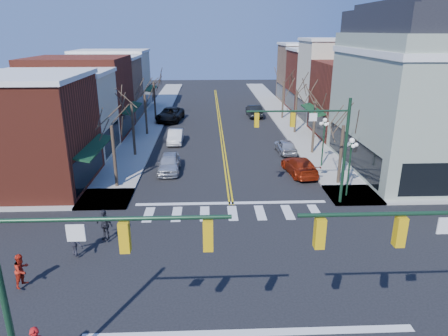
{
  "coord_description": "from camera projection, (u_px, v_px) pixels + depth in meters",
  "views": [
    {
      "loc": [
        -1.51,
        -17.16,
        11.18
      ],
      "look_at": [
        -0.52,
        7.08,
        2.8
      ],
      "focal_mm": 32.0,
      "sensor_mm": 36.0,
      "label": 1
    }
  ],
  "objects": [
    {
      "name": "ground",
      "position": [
        240.0,
        267.0,
        19.92
      ],
      "size": [
        160.0,
        160.0,
        0.0
      ],
      "primitive_type": "plane",
      "color": "black",
      "rests_on": "ground"
    },
    {
      "name": "sidewalk_left",
      "position": [
        133.0,
        152.0,
        38.44
      ],
      "size": [
        3.5,
        70.0,
        0.15
      ],
      "primitive_type": "cube",
      "color": "#9E9B93",
      "rests_on": "ground"
    },
    {
      "name": "sidewalk_right",
      "position": [
        313.0,
        150.0,
        39.12
      ],
      "size": [
        3.5,
        70.0,
        0.15
      ],
      "primitive_type": "cube",
      "color": "#9E9B93",
      "rests_on": "ground"
    },
    {
      "name": "bldg_left_brick_a",
      "position": [
        17.0,
        134.0,
        29.11
      ],
      "size": [
        10.0,
        8.5,
        8.0
      ],
      "primitive_type": "cube",
      "color": "maroon",
      "rests_on": "ground"
    },
    {
      "name": "bldg_left_stucco_a",
      "position": [
        55.0,
        116.0,
        36.51
      ],
      "size": [
        10.0,
        7.0,
        7.5
      ],
      "primitive_type": "cube",
      "color": "beige",
      "rests_on": "ground"
    },
    {
      "name": "bldg_left_brick_b",
      "position": [
        81.0,
        97.0,
        43.9
      ],
      "size": [
        10.0,
        9.0,
        8.5
      ],
      "primitive_type": "cube",
      "color": "maroon",
      "rests_on": "ground"
    },
    {
      "name": "bldg_left_tan",
      "position": [
        100.0,
        90.0,
        51.81
      ],
      "size": [
        10.0,
        7.5,
        7.8
      ],
      "primitive_type": "cube",
      "color": "#9A7254",
      "rests_on": "ground"
    },
    {
      "name": "bldg_left_stucco_b",
      "position": [
        113.0,
        81.0,
        59.06
      ],
      "size": [
        10.0,
        8.0,
        8.2
      ],
      "primitive_type": "cube",
      "color": "beige",
      "rests_on": "ground"
    },
    {
      "name": "bldg_right_brick_a",
      "position": [
        363.0,
        100.0,
        43.53
      ],
      "size": [
        10.0,
        8.5,
        8.0
      ],
      "primitive_type": "cube",
      "color": "maroon",
      "rests_on": "ground"
    },
    {
      "name": "bldg_right_stucco",
      "position": [
        342.0,
        82.0,
        50.52
      ],
      "size": [
        10.0,
        7.0,
        10.0
      ],
      "primitive_type": "cube",
      "color": "beige",
      "rests_on": "ground"
    },
    {
      "name": "bldg_right_brick_b",
      "position": [
        325.0,
        81.0,
        57.85
      ],
      "size": [
        10.0,
        8.0,
        8.5
      ],
      "primitive_type": "cube",
      "color": "maroon",
      "rests_on": "ground"
    },
    {
      "name": "bldg_right_tan",
      "position": [
        311.0,
        74.0,
        65.33
      ],
      "size": [
        10.0,
        8.0,
        9.0
      ],
      "primitive_type": "cube",
      "color": "#9A7254",
      "rests_on": "ground"
    },
    {
      "name": "victorian_corner",
      "position": [
        431.0,
        90.0,
        32.08
      ],
      "size": [
        12.25,
        14.25,
        13.3
      ],
      "color": "#929F8A",
      "rests_on": "ground"
    },
    {
      "name": "traffic_mast_near_left",
      "position": [
        66.0,
        274.0,
        11.18
      ],
      "size": [
        6.6,
        0.28,
        7.2
      ],
      "color": "#14331E",
      "rests_on": "ground"
    },
    {
      "name": "traffic_mast_far_right",
      "position": [
        318.0,
        137.0,
        25.58
      ],
      "size": [
        6.6,
        0.28,
        7.2
      ],
      "color": "#14331E",
      "rests_on": "ground"
    },
    {
      "name": "lamppost_corner",
      "position": [
        350.0,
        157.0,
        27.29
      ],
      "size": [
        0.36,
        0.36,
        4.33
      ],
      "color": "#14331E",
      "rests_on": "ground"
    },
    {
      "name": "lamppost_midblock",
      "position": [
        324.0,
        134.0,
        33.43
      ],
      "size": [
        0.36,
        0.36,
        4.33
      ],
      "color": "#14331E",
      "rests_on": "ground"
    },
    {
      "name": "tree_left_a",
      "position": [
        114.0,
        157.0,
        29.2
      ],
      "size": [
        0.24,
        0.24,
        4.76
      ],
      "primitive_type": "cylinder",
      "color": "#382B21",
      "rests_on": "ground"
    },
    {
      "name": "tree_left_b",
      "position": [
        133.0,
        130.0,
        36.71
      ],
      "size": [
        0.24,
        0.24,
        5.04
      ],
      "primitive_type": "cylinder",
      "color": "#382B21",
      "rests_on": "ground"
    },
    {
      "name": "tree_left_c",
      "position": [
        146.0,
        115.0,
        44.35
      ],
      "size": [
        0.24,
        0.24,
        4.55
      ],
      "primitive_type": "cylinder",
      "color": "#382B21",
      "rests_on": "ground"
    },
    {
      "name": "tree_left_d",
      "position": [
        155.0,
        101.0,
        51.85
      ],
      "size": [
        0.24,
        0.24,
        4.9
      ],
      "primitive_type": "cylinder",
      "color": "#382B21",
      "rests_on": "ground"
    },
    {
      "name": "tree_right_a",
      "position": [
        341.0,
        156.0,
        29.88
      ],
      "size": [
        0.24,
        0.24,
        4.62
      ],
      "primitive_type": "cylinder",
      "color": "#382B21",
      "rests_on": "ground"
    },
    {
      "name": "tree_right_b",
      "position": [
        314.0,
        127.0,
        37.34
      ],
      "size": [
        0.24,
        0.24,
        5.18
      ],
      "primitive_type": "cylinder",
      "color": "#382B21",
      "rests_on": "ground"
    },
    {
      "name": "tree_right_c",
      "position": [
        296.0,
        113.0,
        44.95
      ],
      "size": [
        0.24,
        0.24,
        4.83
      ],
      "primitive_type": "cylinder",
      "color": "#382B21",
      "rests_on": "ground"
    },
    {
      "name": "tree_right_d",
      "position": [
        283.0,
        100.0,
        52.49
      ],
      "size": [
        0.24,
        0.24,
        4.97
      ],
      "primitive_type": "cylinder",
      "color": "#382B21",
      "rests_on": "ground"
    },
    {
      "name": "car_left_near",
      "position": [
        169.0,
        163.0,
        33.18
      ],
      "size": [
        1.85,
        4.46,
        1.51
      ],
      "primitive_type": "imported",
      "rotation": [
        0.0,
        0.0,
        0.02
      ],
      "color": "silver",
      "rests_on": "ground"
    },
    {
      "name": "car_left_mid",
      "position": [
        175.0,
        137.0,
        41.68
      ],
      "size": [
        1.47,
        4.18,
        1.38
      ],
      "primitive_type": "imported",
      "rotation": [
        0.0,
        0.0,
        -0.0
      ],
      "color": "silver",
      "rests_on": "ground"
    },
    {
      "name": "car_left_far",
      "position": [
        170.0,
        114.0,
        51.79
      ],
      "size": [
        3.58,
        6.44,
        1.71
      ],
      "primitive_type": "imported",
      "rotation": [
        0.0,
        0.0,
        -0.13
      ],
      "color": "black",
      "rests_on": "ground"
    },
    {
      "name": "car_right_near",
      "position": [
        300.0,
        166.0,
        32.58
      ],
      "size": [
        2.56,
        5.07,
        1.41
      ],
      "primitive_type": "imported",
      "rotation": [
        0.0,
        0.0,
        3.26
      ],
      "color": "#9A260E",
      "rests_on": "ground"
    },
    {
      "name": "car_right_mid",
      "position": [
        285.0,
        146.0,
        38.22
      ],
      "size": [
        1.82,
        4.06,
        1.35
      ],
      "primitive_type": "imported",
      "rotation": [
        0.0,
        0.0,
        3.2
      ],
      "color": "#BDBCC2",
      "rests_on": "ground"
    },
    {
      "name": "car_right_far",
      "position": [
        254.0,
        111.0,
        54.37
      ],
      "size": [
        1.96,
        5.02,
        1.63
      ],
      "primitive_type": "imported",
      "rotation": [
        0.0,
        0.0,
        3.19
      ],
      "color": "black",
      "rests_on": "ground"
    },
    {
      "name": "pedestrian_red_b",
      "position": [
        22.0,
        270.0,
        17.98
      ],
      "size": [
        0.82,
        0.93,
        1.6
      ],
      "primitive_type": "imported",
      "rotation": [
        0.0,
        0.0,
        1.25
      ],
      "color": "#B02212",
      "rests_on": "sidewalk_left"
    },
    {
      "name": "pedestrian_dark_a",
      "position": [
        104.0,
        225.0,
        22.01
      ],
      "size": [
        1.13,
        0.85,
        1.78
      ],
      "primitive_type": "imported",
      "rotation": [
        0.0,
        0.0,
        -0.45
      ],
      "color": "#212229",
      "rests_on": "sidewalk_left"
    },
    {
      "name": "pedestrian_dark_b",
      "position": [
        75.0,
        240.0,
        20.42
      ],
      "size": [
        1.29,
        1.23,
        1.76
      ],
      "primitive_type": "imported",
      "rotation": [
        0.0,
        0.0,
        2.44
      ],
      "color": "black",
      "rests_on": "sidewalk_left"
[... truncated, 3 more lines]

